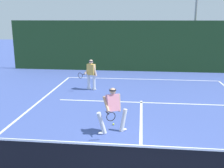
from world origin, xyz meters
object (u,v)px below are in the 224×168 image
Objects in this scene: tennis_ball at (116,103)px; tennis_ball_extra at (113,124)px; player_far at (91,73)px; player_near at (113,109)px; light_pole at (197,0)px.

tennis_ball is 1.00× the size of tennis_ball_extra.
player_far is 24.34× the size of tennis_ball.
tennis_ball is at bearing 93.53° from tennis_ball_extra.
player_far is 5.03m from tennis_ball_extra.
player_near is 0.19× the size of light_pole.
player_far is at bearing 124.94° from tennis_ball.
light_pole is (4.78, 12.64, 4.16)m from player_near.
player_far is at bearing -98.44° from player_near.
player_near is 0.96× the size of player_far.
tennis_ball is 11.82m from light_pole.
player_near is 3.25m from tennis_ball.
light_pole reaches higher than player_near.
tennis_ball_extra is at bearing -112.64° from player_near.
player_near is 23.35× the size of tennis_ball.
player_far is (-1.72, 5.32, 0.04)m from player_near.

